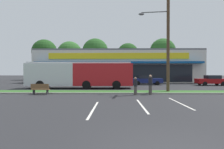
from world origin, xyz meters
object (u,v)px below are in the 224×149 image
Objects in this scene: car_1 at (66,80)px; car_2 at (146,80)px; car_0 at (211,80)px; bus_stop_bench at (40,89)px; pedestrian_near_bench at (150,85)px; pedestrian_by_pole at (135,86)px; city_bus at (80,74)px; utility_pole at (167,33)px.

car_1 is 0.88× the size of car_2.
car_0 is at bearing 179.93° from car_1.
pedestrian_near_bench reaches higher than bus_stop_bench.
car_1 is 2.66× the size of pedestrian_by_pole.
pedestrian_by_pole is at bearing -103.01° from car_2.
bus_stop_bench is 0.33× the size of car_2.
bus_stop_bench is 24.49m from car_0.
car_1 reaches higher than bus_stop_bench.
city_bus reaches higher than pedestrian_by_pole.
car_1 is at bearing -0.07° from car_0.
car_2 is (11.63, 13.53, 0.25)m from bus_stop_bench.
pedestrian_by_pole reaches higher than car_2.
utility_pole is 0.85× the size of city_bus.
car_1 reaches higher than car_2.
car_2 is 3.04× the size of pedestrian_by_pole.
pedestrian_near_bench is (9.78, -0.00, 0.38)m from bus_stop_bench.
utility_pole is at bearing 47.26° from car_0.
bus_stop_bench is (-11.73, -1.97, -5.36)m from utility_pole.
bus_stop_bench is 0.37× the size of car_0.
car_2 is at bearing -130.69° from bus_stop_bench.
city_bus is at bearing -108.18° from bus_stop_bench.
pedestrian_by_pole reaches higher than car_0.
city_bus is 19.72m from car_0.
utility_pole is at bearing 140.93° from car_1.
city_bus reaches higher than car_1.
city_bus is 11.53m from car_2.
car_0 is at bearing -7.71° from car_2.
city_bus is 7.43× the size of pedestrian_near_bench.
car_1 is 16.29m from pedestrian_near_bench.
utility_pole is 6.48m from pedestrian_by_pole.
bus_stop_bench is (-2.26, -6.89, -1.26)m from city_bus.
pedestrian_by_pole is (-1.35, -0.34, -0.09)m from pedestrian_near_bench.
car_1 is 2.39× the size of pedestrian_near_bench.
city_bus is 10.24m from pedestrian_near_bench.
utility_pole is 11.43m from city_bus.
pedestrian_by_pole is at bearing 177.65° from bus_stop_bench.
city_bus is 3.11× the size of car_1.
utility_pole is at bearing 23.46° from pedestrian_by_pole.
car_2 is 2.73× the size of pedestrian_near_bench.
car_0 is 9.67m from car_2.
car_1 is 12.64m from car_2.
car_2 is at bearing 65.37° from pedestrian_by_pole.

